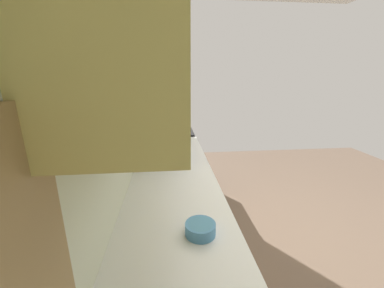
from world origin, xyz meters
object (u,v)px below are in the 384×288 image
at_px(microwave, 170,144).
at_px(oven_range, 171,160).
at_px(bowl, 200,228).
at_px(kettle, 182,137).

bearing_deg(microwave, oven_range, -1.01).
bearing_deg(microwave, bowl, -172.96).
distance_m(microwave, bowl, 1.15).
xyz_separation_m(oven_range, microwave, (-1.11, 0.02, 0.57)).
distance_m(oven_range, kettle, 0.85).
bearing_deg(bowl, oven_range, 3.09).
height_order(oven_range, kettle, kettle).
height_order(bowl, kettle, kettle).
xyz_separation_m(oven_range, bowl, (-2.24, -0.12, 0.47)).
distance_m(bowl, kettle, 1.58).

